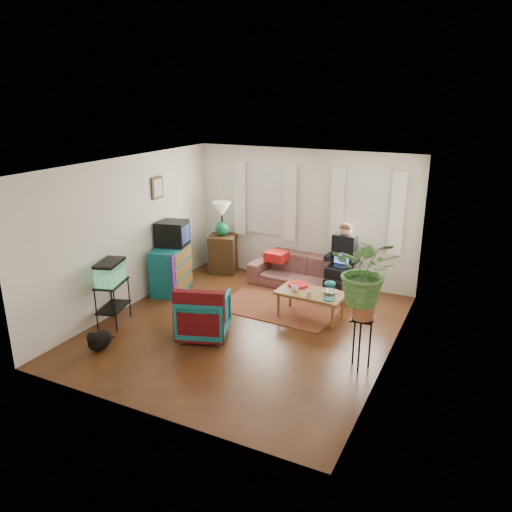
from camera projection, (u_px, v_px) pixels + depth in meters
The scene contains 31 objects.
floor at pixel (245, 328), 8.01m from camera, with size 4.50×5.00×0.01m, color #4F2B14.
ceiling at pixel (244, 165), 7.19m from camera, with size 4.50×5.00×0.01m, color white.
wall_back at pixel (303, 216), 9.73m from camera, with size 4.50×0.01×2.60m, color silver.
wall_front at pixel (140, 313), 5.47m from camera, with size 4.50×0.01×2.60m, color silver.
wall_left at pixel (128, 233), 8.54m from camera, with size 0.01×5.00×2.60m, color silver.
wall_right at pixel (394, 273), 6.66m from camera, with size 0.01×5.00×2.60m, color silver.
window_left at pixel (266, 200), 9.97m from camera, with size 1.08×0.04×1.38m, color white.
window_right at pixel (367, 210), 9.11m from camera, with size 1.08×0.04×1.38m, color white.
curtains_left at pixel (264, 201), 9.90m from camera, with size 1.36×0.06×1.50m, color white.
curtains_right at pixel (366, 211), 9.04m from camera, with size 1.36×0.06×1.50m, color white.
picture_frame at pixel (158, 188), 9.05m from camera, with size 0.04×0.32×0.40m, color #3D2616.
area_rug at pixel (283, 304), 8.91m from camera, with size 2.00×1.60×0.01m, color brown.
sofa at pixel (304, 268), 9.54m from camera, with size 2.08×0.82×0.81m, color brown.
seated_person at pixel (342, 264), 9.11m from camera, with size 0.52×0.64×1.24m, color black, non-canonical shape.
side_table at pixel (223, 253), 10.43m from camera, with size 0.54×0.54×0.78m, color #402118.
table_lamp at pixel (222, 220), 10.21m from camera, with size 0.40×0.40×0.71m, color white, non-canonical shape.
dresser at pixel (171, 269), 9.40m from camera, with size 0.48×0.97×0.87m, color #115166.
crt_tv at pixel (172, 233), 9.28m from camera, with size 0.53×0.48×0.46m, color black.
aquarium_stand at pixel (113, 303), 8.07m from camera, with size 0.35×0.63×0.71m, color black.
aquarium at pixel (110, 272), 7.90m from camera, with size 0.32×0.58×0.37m, color #7FD899.
black_cat at pixel (100, 339), 7.28m from camera, with size 0.27×0.42×0.36m, color black.
armchair at pixel (204, 313), 7.65m from camera, with size 0.74×0.69×0.76m, color #126C6C.
serape_throw at pixel (199, 312), 7.32m from camera, with size 0.76×0.18×0.62m, color #9E0A0A.
coffee_table at pixel (310, 305), 8.32m from camera, with size 1.11×0.60×0.46m, color brown.
cup_a at pixel (295, 288), 8.26m from camera, with size 0.12×0.12×0.10m, color white.
cup_b at pixel (309, 294), 8.06m from camera, with size 0.10×0.10×0.09m, color beige.
bowl at pixel (330, 292), 8.18m from camera, with size 0.22×0.22×0.05m, color white.
snack_tray at pixel (298, 285), 8.50m from camera, with size 0.34×0.34×0.04m, color #B21414.
birdcage at pixel (330, 290), 7.89m from camera, with size 0.18×0.18×0.32m, color #115B6B, non-canonical shape.
plant_stand at pixel (361, 343), 6.74m from camera, with size 0.32×0.32×0.75m, color black.
potted_plant at pixel (366, 282), 6.46m from camera, with size 0.86×0.74×0.95m, color #599947.
Camera 1 is at (3.35, -6.42, 3.60)m, focal length 35.00 mm.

